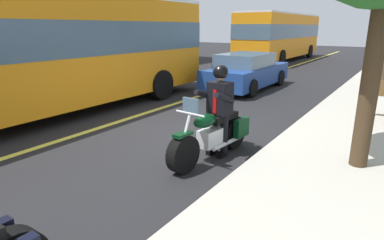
# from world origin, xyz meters

# --- Properties ---
(ground_plane) EXTENTS (80.00, 80.00, 0.00)m
(ground_plane) POSITION_xyz_m (0.00, 0.00, 0.00)
(ground_plane) COLOR black
(lane_center_stripe) EXTENTS (60.00, 0.16, 0.01)m
(lane_center_stripe) POSITION_xyz_m (0.00, -2.00, 0.01)
(lane_center_stripe) COLOR #E5DB4C
(lane_center_stripe) RESTS_ON ground_plane
(motorcycle_main) EXTENTS (2.22, 0.73, 1.26)m
(motorcycle_main) POSITION_xyz_m (0.81, 1.25, 0.45)
(motorcycle_main) COLOR black
(motorcycle_main) RESTS_ON ground_plane
(rider_main) EXTENTS (0.66, 0.59, 1.74)m
(rider_main) POSITION_xyz_m (0.63, 1.26, 1.04)
(rider_main) COLOR black
(rider_main) RESTS_ON ground_plane
(bus_near) EXTENTS (11.05, 2.70, 3.30)m
(bus_near) POSITION_xyz_m (-17.92, -3.96, 1.87)
(bus_near) COLOR orange
(bus_near) RESTS_ON ground_plane
(bus_far) EXTENTS (11.05, 2.70, 3.30)m
(bus_far) POSITION_xyz_m (0.56, -4.01, 1.87)
(bus_far) COLOR orange
(bus_far) RESTS_ON ground_plane
(car_dark) EXTENTS (4.60, 1.92, 1.40)m
(car_dark) POSITION_xyz_m (-6.08, -1.23, 0.69)
(car_dark) COLOR navy
(car_dark) RESTS_ON ground_plane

